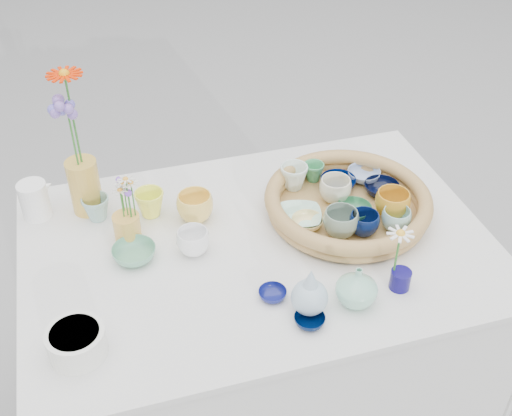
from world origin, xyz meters
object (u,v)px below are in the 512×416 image
object	(u,v)px
display_table	(258,410)
tall_vase_yellow	(85,186)
wicker_tray	(348,203)
bud_vase_seafoam	(357,286)

from	to	relation	value
display_table	tall_vase_yellow	xyz separation A→B (m)	(-0.43, 0.28, 0.85)
wicker_tray	tall_vase_yellow	bearing A→B (deg)	161.94
bud_vase_seafoam	display_table	bearing A→B (deg)	120.73
display_table	wicker_tray	bearing A→B (deg)	10.12
bud_vase_seafoam	tall_vase_yellow	bearing A→B (deg)	136.70
display_table	wicker_tray	xyz separation A→B (m)	(0.28, 0.05, 0.80)
display_table	tall_vase_yellow	distance (m)	0.99
bud_vase_seafoam	tall_vase_yellow	distance (m)	0.81
display_table	wicker_tray	distance (m)	0.85
wicker_tray	bud_vase_seafoam	distance (m)	0.35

